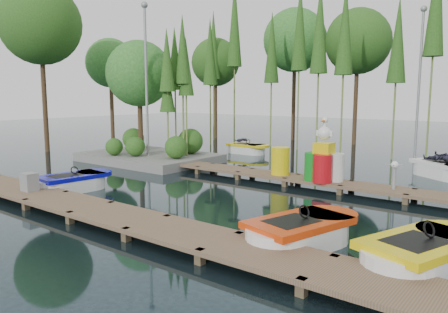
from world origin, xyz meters
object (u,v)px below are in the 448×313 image
Objects in this scene: boat_blue at (73,183)px; boat_red at (301,234)px; boat_yellow_far at (247,149)px; drum_cluster at (324,163)px; yellow_barrel at (280,161)px; utility_cabinet at (29,182)px; island at (148,95)px.

boat_red reaches higher than boat_blue.
drum_cluster reaches higher than boat_yellow_far.
yellow_barrel reaches higher than boat_red.
utility_cabinet is at bearing -78.34° from boat_blue.
drum_cluster is (7.26, -5.90, 0.66)m from boat_yellow_far.
boat_red is 5.65× the size of utility_cabinet.
island is 6.21m from boat_yellow_far.
utility_cabinet reaches higher than boat_blue.
boat_yellow_far reaches higher than utility_cabinet.
boat_red is at bearing 4.67° from boat_blue.
boat_blue is at bearing -64.32° from boat_yellow_far.
drum_cluster is (6.37, 6.84, 0.36)m from utility_cabinet.
drum_cluster is at bearing 125.96° from boat_red.
utility_cabinet is 9.36m from drum_cluster.
utility_cabinet is 0.25× the size of drum_cluster.
utility_cabinet is at bearing -123.37° from yellow_barrel.
boat_yellow_far is 9.38m from drum_cluster.
yellow_barrel is (4.78, 5.43, 0.54)m from boat_blue.
drum_cluster is at bearing -17.12° from boat_yellow_far.
island is 2.45× the size of boat_blue.
island is 6.73× the size of yellow_barrel.
boat_yellow_far is at bearing 140.88° from drum_cluster.
boat_yellow_far is 12.78m from utility_cabinet.
yellow_barrel is 0.47× the size of drum_cluster.
boat_blue is at bearing 96.04° from utility_cabinet.
drum_cluster is at bearing -5.10° from yellow_barrel.
island is at bearing 174.36° from drum_cluster.
boat_yellow_far is at bearing 64.72° from island.
boat_blue is 0.89× the size of boat_red.
utility_cabinet is (0.17, -1.57, 0.32)m from boat_blue.
boat_blue is 1.61m from utility_cabinet.
drum_cluster is at bearing 44.49° from boat_blue.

